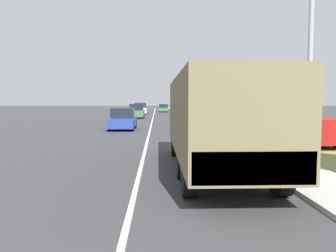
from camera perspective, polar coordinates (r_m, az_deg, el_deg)
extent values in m
plane|color=#38383A|center=(38.56, -2.66, 1.35)|extent=(180.00, 180.00, 0.00)
cube|color=silver|center=(38.56, -2.66, 1.36)|extent=(0.12, 120.00, 0.00)
cube|color=#ADAAA3|center=(38.76, 4.01, 1.45)|extent=(1.80, 120.00, 0.12)
cube|color=olive|center=(39.46, 10.38, 1.37)|extent=(7.00, 120.00, 0.02)
cube|color=#545B3D|center=(12.51, 5.91, 2.40)|extent=(2.33, 2.22, 2.18)
cube|color=brown|center=(8.61, 9.48, 1.53)|extent=(2.33, 5.70, 2.21)
cube|color=#545B3D|center=(6.00, 14.70, -7.09)|extent=(2.21, 0.10, 0.60)
cube|color=red|center=(5.75, 6.39, -5.44)|extent=(0.12, 0.06, 0.12)
cube|color=red|center=(6.25, 22.52, -4.96)|extent=(0.12, 0.06, 0.12)
cylinder|color=black|center=(12.40, 1.28, -2.77)|extent=(0.30, 1.07, 1.07)
cylinder|color=black|center=(12.67, 10.49, -2.69)|extent=(0.30, 1.07, 1.07)
cylinder|color=black|center=(7.21, 3.62, -8.07)|extent=(0.30, 1.07, 1.07)
cylinder|color=black|center=(7.67, 19.03, -7.54)|extent=(0.30, 1.07, 1.07)
cylinder|color=black|center=(8.88, 2.56, -5.67)|extent=(0.30, 1.07, 1.07)
cylinder|color=black|center=(9.26, 15.24, -5.41)|extent=(0.30, 1.07, 1.07)
cube|color=navy|center=(24.05, -7.87, 0.65)|extent=(1.80, 4.13, 0.67)
cube|color=black|center=(24.10, -7.87, 2.29)|extent=(1.59, 1.86, 0.70)
cylinder|color=black|center=(25.47, -9.35, 0.41)|extent=(0.20, 0.64, 0.64)
cylinder|color=black|center=(25.31, -5.75, 0.42)|extent=(0.20, 0.64, 0.64)
cylinder|color=black|center=(22.85, -10.20, -0.06)|extent=(0.20, 0.64, 0.64)
cylinder|color=black|center=(22.68, -6.20, -0.05)|extent=(0.20, 0.64, 0.64)
cube|color=#336B3D|center=(39.26, -5.51, 2.20)|extent=(1.80, 4.00, 0.76)
cube|color=black|center=(39.32, -5.51, 3.31)|extent=(1.58, 1.80, 0.76)
cylinder|color=black|center=(40.61, -6.52, 1.94)|extent=(0.20, 0.64, 0.64)
cylinder|color=black|center=(40.51, -4.26, 1.95)|extent=(0.20, 0.64, 0.64)
cylinder|color=black|center=(38.06, -6.83, 1.77)|extent=(0.20, 0.64, 0.64)
cylinder|color=black|center=(37.95, -4.42, 1.78)|extent=(0.20, 0.64, 0.64)
cube|color=silver|center=(49.91, -4.85, 2.71)|extent=(1.92, 4.66, 0.79)
cube|color=black|center=(49.98, -4.85, 3.61)|extent=(1.69, 2.10, 0.79)
cylinder|color=black|center=(51.46, -5.72, 2.47)|extent=(0.20, 0.64, 0.64)
cylinder|color=black|center=(51.37, -3.80, 2.48)|extent=(0.20, 0.64, 0.64)
cylinder|color=black|center=(48.48, -5.95, 2.35)|extent=(0.20, 0.64, 0.64)
cylinder|color=black|center=(48.39, -3.92, 2.36)|extent=(0.20, 0.64, 0.64)
cube|color=#336B3D|center=(59.77, -0.79, 2.92)|extent=(1.78, 4.20, 0.60)
cube|color=black|center=(59.84, -0.80, 3.52)|extent=(1.57, 1.89, 0.64)
cylinder|color=black|center=(61.10, -1.56, 2.81)|extent=(0.20, 0.64, 0.64)
cylinder|color=black|center=(61.13, -0.08, 2.81)|extent=(0.20, 0.64, 0.64)
cylinder|color=black|center=(58.42, -1.55, 2.73)|extent=(0.20, 0.64, 0.64)
cylinder|color=black|center=(58.45, 0.01, 2.73)|extent=(0.20, 0.64, 0.64)
cube|color=maroon|center=(17.16, 21.99, -0.47)|extent=(2.04, 5.29, 0.94)
cube|color=black|center=(18.52, 20.15, 2.58)|extent=(1.87, 2.22, 0.78)
cube|color=maroon|center=(16.11, 23.64, 1.06)|extent=(2.04, 3.07, 0.12)
cylinder|color=black|center=(18.47, 17.22, -1.00)|extent=(0.24, 0.76, 0.76)
cylinder|color=black|center=(19.14, 22.31, -0.95)|extent=(0.24, 0.76, 0.76)
cylinder|color=black|center=(15.24, 21.52, -2.24)|extent=(0.24, 0.76, 0.76)
cylinder|color=gray|center=(10.04, 23.54, 11.46)|extent=(0.14, 0.14, 6.53)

